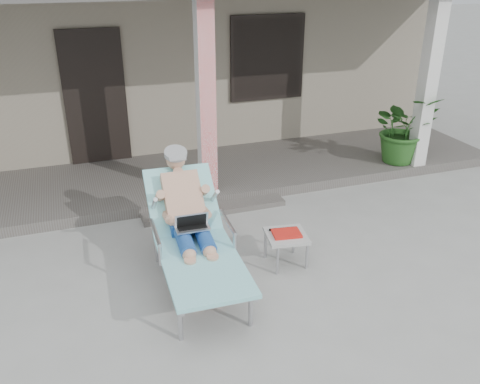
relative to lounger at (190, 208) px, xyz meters
name	(u,v)px	position (x,y,z in m)	size (l,w,h in m)	color
ground	(264,285)	(0.66, -0.45, -0.82)	(60.00, 60.00, 0.00)	#9E9E99
house	(148,41)	(0.66, 6.04, 0.84)	(10.40, 5.40, 3.30)	gray
porch_deck	(194,176)	(0.66, 2.55, -0.75)	(10.00, 2.00, 0.15)	#605B56
porch_step	(215,209)	(0.66, 1.40, -0.79)	(2.00, 0.30, 0.07)	#605B56
lounger	(190,208)	(0.00, 0.00, 0.00)	(0.84, 2.08, 1.34)	#B7B7BC
side_table	(286,237)	(1.06, -0.12, -0.48)	(0.51, 0.51, 0.40)	#B0AFAB
potted_palm	(403,128)	(3.98, 1.89, -0.11)	(1.01, 0.87, 1.12)	#26591E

